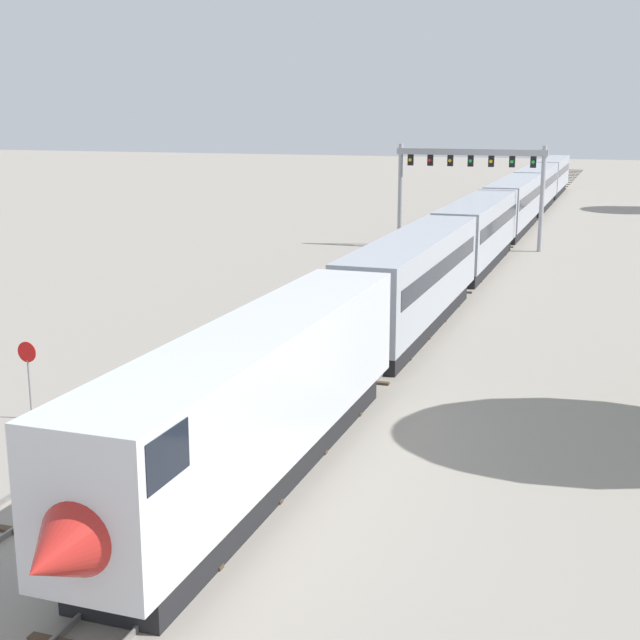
# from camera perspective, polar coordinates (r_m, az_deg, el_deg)

# --- Properties ---
(ground_plane) EXTENTS (400.00, 400.00, 0.00)m
(ground_plane) POSITION_cam_1_polar(r_m,az_deg,el_deg) (25.80, -11.11, -12.14)
(ground_plane) COLOR gray
(track_main) EXTENTS (2.60, 200.00, 0.16)m
(track_main) POSITION_cam_1_polar(r_m,az_deg,el_deg) (81.39, 11.82, 5.21)
(track_main) COLOR slate
(track_main) RESTS_ON ground
(track_near) EXTENTS (2.60, 160.00, 0.16)m
(track_near) POSITION_cam_1_polar(r_m,az_deg,el_deg) (62.95, 4.45, 3.18)
(track_near) COLOR slate
(track_near) RESTS_ON ground
(passenger_train) EXTENTS (3.04, 121.42, 4.80)m
(passenger_train) POSITION_cam_1_polar(r_m,az_deg,el_deg) (75.55, 11.35, 6.58)
(passenger_train) COLOR silver
(passenger_train) RESTS_ON ground
(signal_gantry) EXTENTS (12.10, 0.49, 8.34)m
(signal_gantry) POSITION_cam_1_polar(r_m,az_deg,el_deg) (73.88, 9.53, 9.28)
(signal_gantry) COLOR #999BA0
(signal_gantry) RESTS_ON ground
(stop_sign) EXTENTS (0.76, 0.08, 2.88)m
(stop_sign) POSITION_cam_1_polar(r_m,az_deg,el_deg) (33.95, -18.08, -2.97)
(stop_sign) COLOR gray
(stop_sign) RESTS_ON ground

